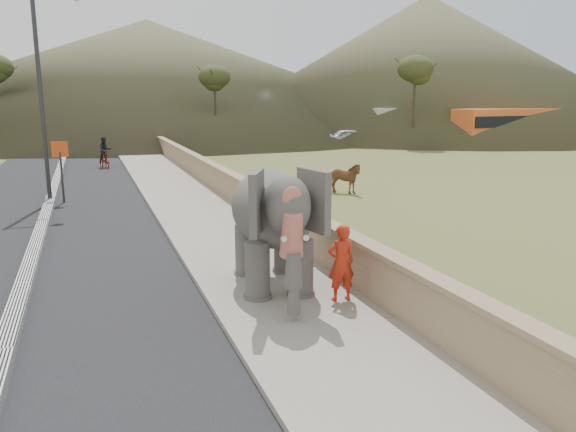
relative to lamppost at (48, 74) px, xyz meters
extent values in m
plane|color=olive|center=(4.69, -14.48, -4.87)|extent=(160.00, 160.00, 0.00)
cube|color=black|center=(-0.31, -4.48, -4.86)|extent=(7.00, 120.00, 0.03)
cube|color=black|center=(-0.31, -4.48, -4.76)|extent=(0.35, 120.00, 0.22)
cube|color=#9E9687|center=(4.69, -4.48, -4.80)|extent=(3.00, 120.00, 0.15)
cube|color=tan|center=(6.34, -4.48, -4.32)|extent=(0.30, 120.00, 1.10)
cylinder|color=#323237|center=(-0.31, 0.00, -0.87)|extent=(0.16, 0.16, 8.00)
cylinder|color=#2D2D33|center=(0.19, -0.06, -3.87)|extent=(0.08, 0.08, 2.00)
cube|color=#E64B15|center=(0.19, -0.06, -2.77)|extent=(0.60, 0.05, 0.60)
imported|color=brown|center=(11.35, -1.75, -4.21)|extent=(1.67, 1.56, 1.33)
imported|color=silver|center=(22.35, 19.78, -4.15)|extent=(4.51, 2.66, 1.44)
cube|color=silver|center=(30.48, 20.81, -3.32)|extent=(11.20, 3.65, 3.10)
cube|color=orange|center=(35.13, 15.66, -3.32)|extent=(11.22, 3.84, 3.10)
cone|color=brown|center=(40.69, 37.52, 3.13)|extent=(56.00, 56.00, 16.00)
cone|color=brown|center=(9.69, 55.52, 2.13)|extent=(80.00, 80.00, 14.00)
imported|color=red|center=(5.64, -13.77, -3.96)|extent=(0.56, 0.36, 1.52)
imported|color=maroon|center=(2.10, 11.09, -4.41)|extent=(1.03, 1.84, 0.92)
imported|color=black|center=(2.16, 11.09, -3.84)|extent=(0.88, 0.76, 1.56)
camera|label=1|loc=(1.15, -23.23, -0.82)|focal=35.00mm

